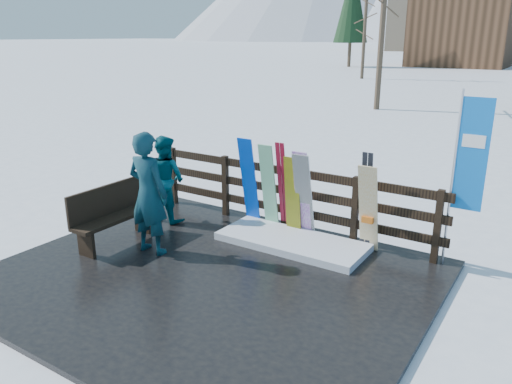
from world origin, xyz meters
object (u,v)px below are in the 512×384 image
Objects in this scene: snowboard_0 at (249,182)px; snowboard_2 at (293,197)px; snowboard_4 at (304,196)px; snowboard_5 at (368,209)px; person_front at (148,193)px; snowboard_3 at (302,195)px; person_back at (165,179)px; rental_flag at (467,161)px; bench at (111,213)px; snowboard_1 at (269,188)px.

snowboard_2 is at bearing 0.00° from snowboard_0.
snowboard_2 is (0.88, 0.00, -0.11)m from snowboard_0.
snowboard_4 is 1.12m from snowboard_5.
snowboard_4 is at bearing -0.00° from snowboard_2.
snowboard_2 is 0.72× the size of person_front.
snowboard_3 is at bearing 180.00° from snowboard_5.
snowboard_4 is 0.95× the size of person_back.
snowboard_2 is 0.54× the size of rental_flag.
snowboard_4 is (0.03, 0.00, -0.02)m from snowboard_3.
snowboard_1 reaches higher than bench.
bench is 4.12m from snowboard_5.
bench is 0.58× the size of rental_flag.
person_front reaches higher than snowboard_4.
snowboard_4 is at bearing 0.00° from snowboard_1.
snowboard_5 reaches higher than bench.
bench is at bearing -134.47° from snowboard_1.
snowboard_0 is 1.06× the size of snowboard_3.
snowboard_0 is at bearing -180.00° from snowboard_2.
snowboard_0 is 1.11× the size of snowboard_5.
snowboard_1 reaches higher than snowboard_3.
snowboard_0 is at bearing -154.45° from person_back.
person_front is at bearing -133.80° from snowboard_3.
snowboard_0 reaches higher than snowboard_2.
person_back is at bearing -170.69° from snowboard_5.
snowboard_0 is at bearing -112.30° from person_front.
bench is 0.91× the size of snowboard_0.
person_back is at bearing -162.04° from snowboard_1.
snowboard_4 is 2.57m from rental_flag.
snowboard_0 reaches higher than snowboard_1.
snowboard_4 is 0.78× the size of person_front.
person_back is at bearing -170.02° from rental_flag.
snowboard_3 is 0.97× the size of person_back.
snowboard_0 is 1.04× the size of snowboard_1.
rental_flag is at bearing 4.99° from snowboard_1.
rental_flag is at bearing 11.85° from snowboard_5.
snowboard_1 is at bearing -180.00° from snowboard_2.
snowboard_1 is 1.13× the size of snowboard_2.
snowboard_3 is 1.02× the size of snowboard_4.
bench is 3.17m from snowboard_4.
snowboard_1 is at bearing 180.00° from snowboard_5.
bench is 0.78× the size of person_front.
bench is 3.15m from snowboard_3.
rental_flag is 5.08m from person_back.
person_back is (0.01, 1.29, 0.28)m from bench.
snowboard_5 is at bearing -149.95° from person_front.
person_front is (-1.07, -1.80, 0.19)m from snowboard_1.
snowboard_4 is at bearing -136.26° from person_front.
snowboard_0 is at bearing 180.00° from snowboard_3.
person_front is at bearing -110.32° from snowboard_0.
snowboard_1 is 3.21m from rental_flag.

